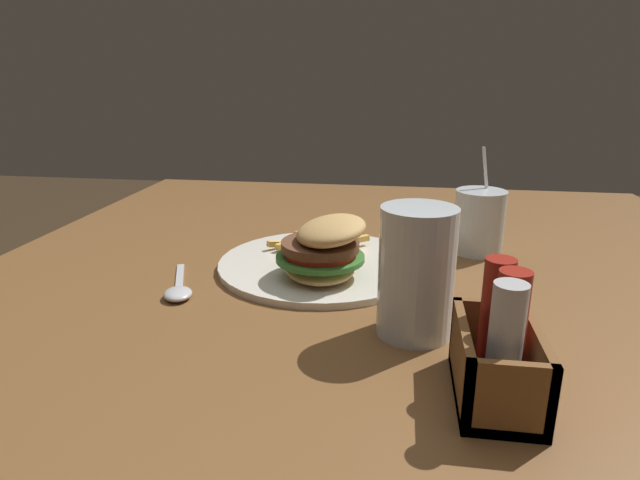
# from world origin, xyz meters

# --- Properties ---
(dining_table) EXTENTS (1.20, 1.18, 0.74)m
(dining_table) POSITION_xyz_m (0.00, 0.00, 0.64)
(dining_table) COLOR brown
(dining_table) RESTS_ON ground_plane
(meal_plate_near) EXTENTS (0.30, 0.30, 0.10)m
(meal_plate_near) POSITION_xyz_m (0.03, -0.07, 0.76)
(meal_plate_near) COLOR silver
(meal_plate_near) RESTS_ON dining_table
(beer_glass) EXTENTS (0.08, 0.08, 0.15)m
(beer_glass) POSITION_xyz_m (0.19, 0.06, 0.81)
(beer_glass) COLOR silver
(beer_glass) RESTS_ON dining_table
(juice_glass) EXTENTS (0.08, 0.08, 0.17)m
(juice_glass) POSITION_xyz_m (-0.11, 0.17, 0.78)
(juice_glass) COLOR silver
(juice_glass) RESTS_ON dining_table
(spoon) EXTENTS (0.14, 0.07, 0.01)m
(spoon) POSITION_xyz_m (0.13, -0.25, 0.74)
(spoon) COLOR silver
(spoon) RESTS_ON dining_table
(condiment_caddy) EXTENTS (0.13, 0.07, 0.12)m
(condiment_caddy) POSITION_xyz_m (0.30, 0.13, 0.78)
(condiment_caddy) COLOR brown
(condiment_caddy) RESTS_ON dining_table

